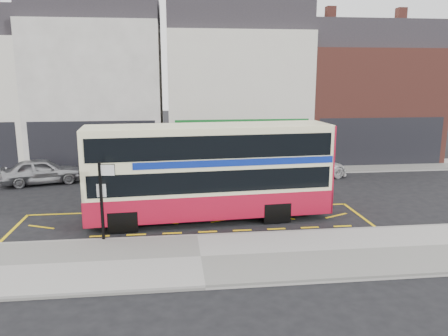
{
  "coord_description": "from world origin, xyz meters",
  "views": [
    {
      "loc": [
        -0.8,
        -15.36,
        5.79
      ],
      "look_at": [
        1.26,
        2.0,
        2.1
      ],
      "focal_mm": 35.0,
      "sensor_mm": 36.0,
      "label": 1
    }
  ],
  "objects": [
    {
      "name": "ground",
      "position": [
        0.0,
        0.0,
        0.0
      ],
      "size": [
        120.0,
        120.0,
        0.0
      ],
      "primitive_type": "plane",
      "color": "black",
      "rests_on": "ground"
    },
    {
      "name": "pavement",
      "position": [
        0.0,
        -2.3,
        0.07
      ],
      "size": [
        40.0,
        4.0,
        0.15
      ],
      "primitive_type": "cube",
      "color": "#A4A09B",
      "rests_on": "ground"
    },
    {
      "name": "kerb",
      "position": [
        0.0,
        -0.38,
        0.07
      ],
      "size": [
        40.0,
        0.15,
        0.15
      ],
      "primitive_type": "cube",
      "color": "gray",
      "rests_on": "ground"
    },
    {
      "name": "far_pavement",
      "position": [
        0.0,
        11.0,
        0.07
      ],
      "size": [
        50.0,
        3.0,
        0.15
      ],
      "primitive_type": "cube",
      "color": "#A4A09B",
      "rests_on": "ground"
    },
    {
      "name": "road_markings",
      "position": [
        0.0,
        1.6,
        0.01
      ],
      "size": [
        14.0,
        3.4,
        0.01
      ],
      "primitive_type": null,
      "color": "yellow",
      "rests_on": "ground"
    },
    {
      "name": "terrace_left",
      "position": [
        -5.5,
        14.99,
        5.32
      ],
      "size": [
        8.0,
        8.01,
        11.8
      ],
      "color": "white",
      "rests_on": "ground"
    },
    {
      "name": "terrace_green_shop",
      "position": [
        3.5,
        14.99,
        5.07
      ],
      "size": [
        9.0,
        8.01,
        11.3
      ],
      "color": "silver",
      "rests_on": "ground"
    },
    {
      "name": "terrace_right",
      "position": [
        12.5,
        14.99,
        4.57
      ],
      "size": [
        9.0,
        8.01,
        10.3
      ],
      "color": "brown",
      "rests_on": "ground"
    },
    {
      "name": "double_decker_bus",
      "position": [
        0.67,
        1.78,
        2.05
      ],
      "size": [
        9.9,
        2.92,
        3.9
      ],
      "rotation": [
        0.0,
        0.0,
        0.07
      ],
      "color": "#FFFBC2",
      "rests_on": "ground"
    },
    {
      "name": "bus_stop_post",
      "position": [
        -3.24,
        -0.4,
        1.83
      ],
      "size": [
        0.68,
        0.17,
        2.77
      ],
      "rotation": [
        0.0,
        0.0,
        -0.12
      ],
      "color": "black",
      "rests_on": "pavement"
    },
    {
      "name": "car_silver",
      "position": [
        -7.94,
        8.91,
        0.71
      ],
      "size": [
        4.43,
        2.67,
        1.41
      ],
      "primitive_type": "imported",
      "rotation": [
        0.0,
        0.0,
        1.83
      ],
      "color": "#A2A3A7",
      "rests_on": "ground"
    },
    {
      "name": "car_grey",
      "position": [
        -2.69,
        9.54,
        0.68
      ],
      "size": [
        4.39,
        2.55,
        1.37
      ],
      "primitive_type": "imported",
      "rotation": [
        0.0,
        0.0,
        1.85
      ],
      "color": "#37383E",
      "rests_on": "ground"
    },
    {
      "name": "car_white",
      "position": [
        6.94,
        8.43,
        0.68
      ],
      "size": [
        5.04,
        3.3,
        1.36
      ],
      "primitive_type": "imported",
      "rotation": [
        0.0,
        0.0,
        1.9
      ],
      "color": "white",
      "rests_on": "ground"
    },
    {
      "name": "street_tree_right",
      "position": [
        9.19,
        12.49,
        3.28
      ],
      "size": [
        2.23,
        2.23,
        4.82
      ],
      "color": "#301D15",
      "rests_on": "ground"
    }
  ]
}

